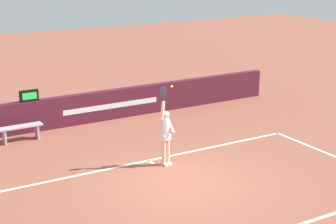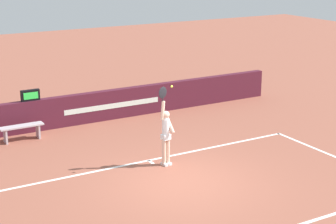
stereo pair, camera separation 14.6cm
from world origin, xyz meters
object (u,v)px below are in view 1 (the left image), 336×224
(tennis_player, at_px, (166,133))
(courtside_bench_near, at_px, (21,130))
(speed_display, at_px, (29,96))
(tennis_ball, at_px, (172,86))

(tennis_player, bearing_deg, courtside_bench_near, 125.67)
(speed_display, xyz_separation_m, tennis_ball, (2.45, -5.33, 1.13))
(tennis_ball, bearing_deg, courtside_bench_near, 123.63)
(tennis_player, relative_size, courtside_bench_near, 1.66)
(courtside_bench_near, bearing_deg, tennis_ball, -56.37)
(speed_display, distance_m, tennis_ball, 5.97)
(tennis_ball, relative_size, courtside_bench_near, 0.05)
(speed_display, bearing_deg, tennis_player, -63.87)
(speed_display, relative_size, courtside_bench_near, 0.45)
(speed_display, bearing_deg, courtside_bench_near, -126.56)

